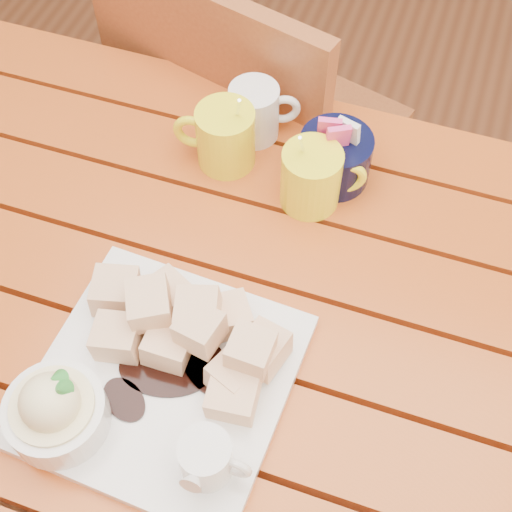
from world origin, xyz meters
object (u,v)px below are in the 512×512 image
at_px(table, 223,351).
at_px(coffee_mug_right, 313,177).
at_px(dessert_plate, 147,377).
at_px(coffee_mug_left, 224,136).
at_px(chair_far, 250,138).

relative_size(table, coffee_mug_right, 9.05).
distance_m(table, dessert_plate, 0.19).
bearing_deg(table, coffee_mug_left, 108.86).
height_order(coffee_mug_left, chair_far, chair_far).
distance_m(table, chair_far, 0.54).
relative_size(dessert_plate, coffee_mug_left, 2.15).
height_order(table, chair_far, chair_far).
xyz_separation_m(dessert_plate, coffee_mug_left, (-0.04, 0.35, 0.01)).
bearing_deg(dessert_plate, table, 71.72).
relative_size(coffee_mug_left, chair_far, 0.15).
distance_m(table, coffee_mug_left, 0.29).
bearing_deg(dessert_plate, coffee_mug_left, 96.44).
xyz_separation_m(coffee_mug_left, coffee_mug_right, (0.13, -0.03, -0.00)).
bearing_deg(coffee_mug_left, table, -77.49).
bearing_deg(table, chair_far, 105.41).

